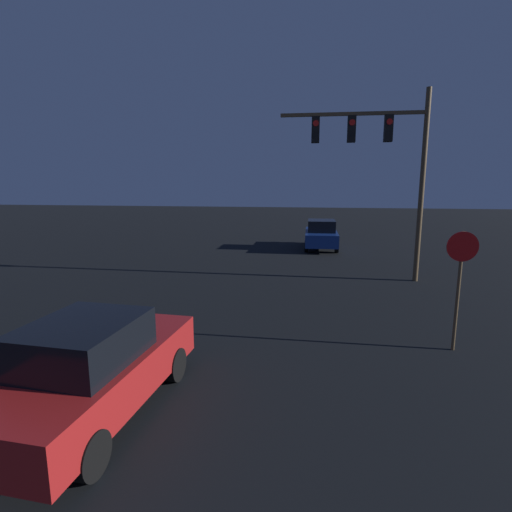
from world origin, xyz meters
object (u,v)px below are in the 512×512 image
object	(u,v)px
car_near	(92,368)
car_far	(321,235)
stop_sign	(460,271)
traffic_signal_mast	(382,152)

from	to	relation	value
car_near	car_far	world-z (taller)	same
stop_sign	traffic_signal_mast	bearing A→B (deg)	96.79
car_near	stop_sign	distance (m)	7.17
car_near	traffic_signal_mast	xyz separation A→B (m)	(5.51, 9.63, 3.79)
car_near	traffic_signal_mast	distance (m)	11.73
car_near	stop_sign	size ratio (longest dim) A/B	1.64
car_far	car_near	bearing A→B (deg)	-103.23
car_far	traffic_signal_mast	world-z (taller)	traffic_signal_mast
traffic_signal_mast	car_far	bearing A→B (deg)	105.86
car_far	traffic_signal_mast	xyz separation A→B (m)	(1.90, -6.70, 3.79)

